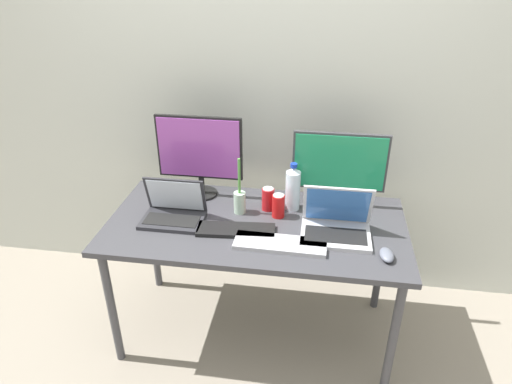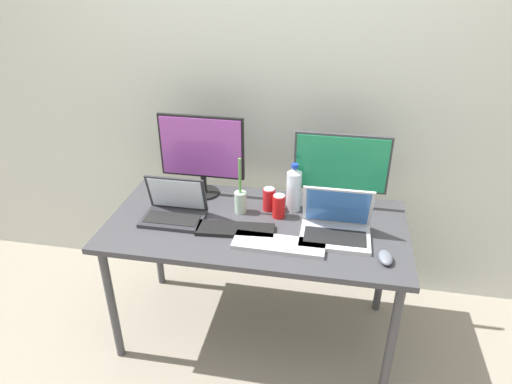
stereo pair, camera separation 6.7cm
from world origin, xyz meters
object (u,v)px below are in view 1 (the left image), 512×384
at_px(work_desk, 256,234).
at_px(monitor_left, 200,152).
at_px(monitor_center, 339,168).
at_px(laptop_secondary, 336,223).
at_px(keyboard_main, 280,244).
at_px(bamboo_vase, 240,201).
at_px(mouse_by_keyboard, 387,255).
at_px(laptop_silver, 174,210).
at_px(water_bottle, 293,188).
at_px(soda_can_by_laptop, 278,206).
at_px(soda_can_near_keyboard, 268,199).
at_px(keyboard_aux, 236,230).

xyz_separation_m(work_desk, monitor_left, (-0.35, 0.25, 0.33)).
xyz_separation_m(monitor_center, laptop_secondary, (-0.00, -0.29, -0.16)).
bearing_deg(work_desk, keyboard_main, -51.76).
height_order(laptop_secondary, bamboo_vase, bamboo_vase).
relative_size(work_desk, mouse_by_keyboard, 13.93).
bearing_deg(monitor_center, monitor_left, -179.98).
distance_m(laptop_silver, bamboo_vase, 0.34).
bearing_deg(laptop_secondary, keyboard_main, -150.98).
height_order(work_desk, water_bottle, water_bottle).
distance_m(keyboard_main, mouse_by_keyboard, 0.49).
bearing_deg(laptop_secondary, soda_can_by_laptop, 157.81).
xyz_separation_m(work_desk, bamboo_vase, (-0.10, 0.09, 0.14)).
bearing_deg(soda_can_by_laptop, soda_can_near_keyboard, 134.06).
relative_size(monitor_left, laptop_secondary, 1.40).
bearing_deg(laptop_silver, keyboard_main, -15.29).
bearing_deg(laptop_secondary, water_bottle, 137.44).
xyz_separation_m(monitor_center, soda_can_near_keyboard, (-0.36, -0.11, -0.16)).
height_order(work_desk, soda_can_near_keyboard, soda_can_near_keyboard).
bearing_deg(soda_can_near_keyboard, laptop_secondary, -27.28).
bearing_deg(water_bottle, laptop_secondary, -42.56).
height_order(laptop_silver, keyboard_main, laptop_silver).
distance_m(mouse_by_keyboard, bamboo_vase, 0.79).
bearing_deg(water_bottle, laptop_silver, -161.32).
bearing_deg(soda_can_near_keyboard, bamboo_vase, -159.61).
distance_m(monitor_center, mouse_by_keyboard, 0.55).
relative_size(monitor_left, keyboard_aux, 1.22).
bearing_deg(laptop_silver, keyboard_aux, -11.56).
bearing_deg(monitor_left, monitor_center, 0.02).
bearing_deg(water_bottle, bamboo_vase, -163.47).
height_order(laptop_secondary, mouse_by_keyboard, laptop_secondary).
relative_size(keyboard_main, mouse_by_keyboard, 3.98).
xyz_separation_m(mouse_by_keyboard, soda_can_near_keyboard, (-0.59, 0.35, 0.04)).
xyz_separation_m(keyboard_main, soda_can_near_keyboard, (-0.10, 0.33, 0.05)).
bearing_deg(keyboard_aux, bamboo_vase, 90.09).
bearing_deg(keyboard_main, laptop_silver, 165.93).
height_order(monitor_left, keyboard_main, monitor_left).
bearing_deg(soda_can_by_laptop, laptop_secondary, -22.19).
height_order(monitor_left, laptop_secondary, monitor_left).
distance_m(monitor_left, soda_can_by_laptop, 0.52).
xyz_separation_m(water_bottle, soda_can_by_laptop, (-0.07, -0.09, -0.06)).
height_order(keyboard_main, water_bottle, water_bottle).
distance_m(work_desk, soda_can_near_keyboard, 0.20).
bearing_deg(water_bottle, keyboard_aux, -133.55).
distance_m(soda_can_by_laptop, bamboo_vase, 0.21).
bearing_deg(laptop_secondary, mouse_by_keyboard, -36.71).
relative_size(work_desk, laptop_secondary, 4.54).
distance_m(mouse_by_keyboard, water_bottle, 0.61).
bearing_deg(soda_can_near_keyboard, water_bottle, 11.99).
height_order(work_desk, laptop_silver, laptop_silver).
distance_m(keyboard_main, water_bottle, 0.37).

